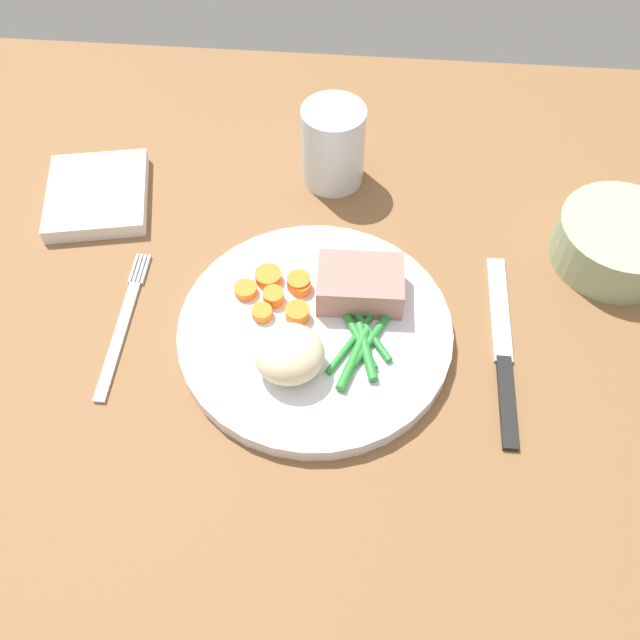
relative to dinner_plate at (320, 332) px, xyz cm
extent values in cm
cube|color=brown|center=(-0.44, -1.26, -1.80)|extent=(120.00, 90.00, 2.00)
cylinder|color=white|center=(0.00, 0.00, 0.00)|extent=(24.70, 24.70, 1.60)
cube|color=#B2756B|center=(3.33, 3.89, 2.36)|extent=(7.89, 5.64, 3.12)
ellipsoid|color=beige|center=(-2.22, -4.45, 2.83)|extent=(6.02, 5.78, 4.06)
cylinder|color=orange|center=(-4.49, 2.57, 1.40)|extent=(1.95, 1.95, 1.19)
cylinder|color=orange|center=(-5.30, 0.73, 1.26)|extent=(1.87, 1.87, 0.93)
cylinder|color=orange|center=(-2.36, 4.36, 1.44)|extent=(2.19, 2.19, 1.28)
cylinder|color=orange|center=(-2.11, 0.84, 1.44)|extent=(2.18, 2.18, 1.28)
cylinder|color=orange|center=(-2.09, 3.97, 1.31)|extent=(1.82, 1.82, 1.02)
cylinder|color=orange|center=(-5.27, 4.94, 1.29)|extent=(2.52, 2.52, 0.97)
cylinder|color=orange|center=(-7.17, 3.23, 1.23)|extent=(2.13, 2.13, 0.86)
cylinder|color=#2D8C38|center=(3.52, -0.81, 1.16)|extent=(3.65, 6.33, 0.73)
cylinder|color=#2D8C38|center=(4.40, -0.44, 1.13)|extent=(4.33, 6.09, 0.66)
cylinder|color=#2D8C38|center=(2.80, -1.79, 1.10)|extent=(3.97, 6.61, 0.60)
cylinder|color=#2D8C38|center=(3.18, -3.49, 1.24)|extent=(2.75, 6.37, 0.89)
cylinder|color=#2D8C38|center=(4.24, -2.61, 1.23)|extent=(2.32, 5.84, 0.86)
cylinder|color=#2D8C38|center=(4.60, -0.82, 1.18)|extent=(3.56, 6.03, 0.75)
cube|color=silver|center=(-18.23, -2.00, -0.60)|extent=(1.00, 13.00, 0.40)
cube|color=silver|center=(-18.83, 6.30, -0.60)|extent=(0.24, 3.60, 0.40)
cube|color=silver|center=(-18.43, 6.30, -0.60)|extent=(0.24, 3.60, 0.40)
cube|color=silver|center=(-18.03, 6.30, -0.60)|extent=(0.24, 3.60, 0.40)
cube|color=silver|center=(-17.63, 6.30, -0.60)|extent=(0.24, 3.60, 0.40)
cube|color=black|center=(16.49, -5.50, -0.60)|extent=(1.30, 9.00, 0.64)
cube|color=silver|center=(16.49, 4.50, -0.60)|extent=(1.70, 12.00, 0.40)
cylinder|color=silver|center=(-0.14, 21.11, 3.60)|extent=(6.63, 6.63, 8.79)
cylinder|color=silver|center=(-0.14, 21.11, 1.42)|extent=(6.10, 6.10, 4.44)
cylinder|color=#99B28C|center=(27.83, 11.89, 1.55)|extent=(11.97, 11.97, 4.70)
cylinder|color=#B24C3F|center=(27.83, 11.89, 2.61)|extent=(10.18, 10.18, 2.59)
cube|color=white|center=(-24.81, 15.47, 0.03)|extent=(12.25, 13.31, 1.66)
camera|label=1|loc=(3.06, -35.87, 51.85)|focal=39.21mm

